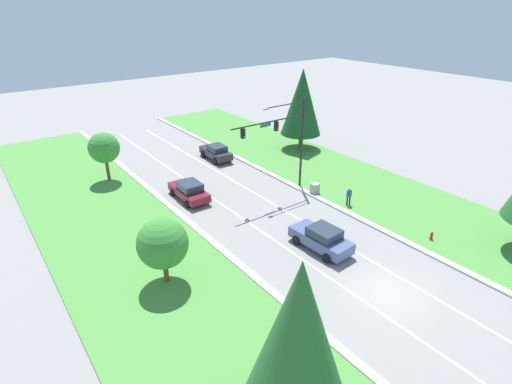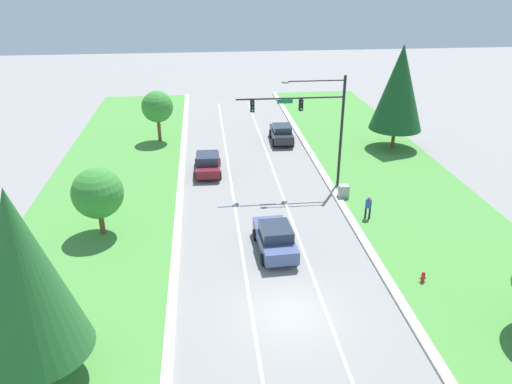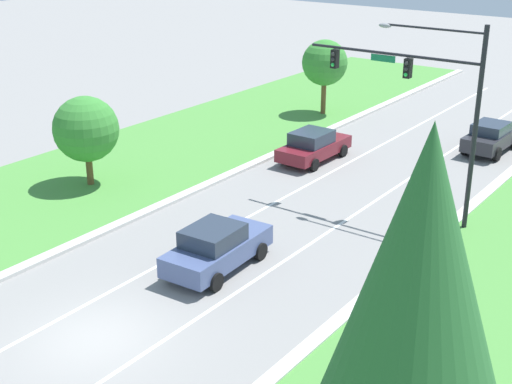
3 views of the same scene
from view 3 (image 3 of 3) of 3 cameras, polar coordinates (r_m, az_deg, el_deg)
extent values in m
plane|color=gray|center=(23.05, -12.73, -11.35)|extent=(160.00, 160.00, 0.00)
cube|color=white|center=(24.27, -15.61, -9.83)|extent=(0.14, 81.00, 0.01)
cube|color=white|center=(21.91, -9.50, -12.98)|extent=(0.14, 81.00, 0.01)
cylinder|color=black|center=(29.57, 17.11, 4.60)|extent=(0.20, 0.20, 8.37)
cylinder|color=black|center=(30.35, 10.81, 10.80)|extent=(7.63, 0.12, 0.12)
cube|color=#147042|center=(30.55, 10.13, 10.49)|extent=(1.10, 0.04, 0.28)
cylinder|color=black|center=(29.48, 14.03, 12.55)|extent=(4.20, 0.09, 0.09)
ellipsoid|color=gray|center=(30.33, 10.29, 12.98)|extent=(0.56, 0.28, 0.20)
cube|color=black|center=(30.13, 12.06, 9.66)|extent=(0.28, 0.32, 0.80)
sphere|color=#2D2D2D|center=(29.93, 11.96, 10.05)|extent=(0.16, 0.16, 0.16)
sphere|color=#2D2D2D|center=(29.98, 11.92, 9.61)|extent=(0.16, 0.16, 0.16)
sphere|color=#23D647|center=(30.02, 11.89, 9.18)|extent=(0.16, 0.16, 0.16)
cube|color=black|center=(31.65, 6.33, 10.55)|extent=(0.28, 0.32, 0.80)
sphere|color=#2D2D2D|center=(31.46, 6.19, 10.92)|extent=(0.16, 0.16, 0.16)
sphere|color=#2D2D2D|center=(31.50, 6.17, 10.50)|extent=(0.16, 0.16, 0.16)
sphere|color=#23D647|center=(31.55, 6.16, 10.09)|extent=(0.16, 0.16, 0.16)
cube|color=#28282D|center=(41.19, 18.31, 4.09)|extent=(1.93, 4.50, 0.74)
cube|color=#283342|center=(40.77, 18.28, 4.88)|extent=(1.67, 2.05, 0.57)
cylinder|color=black|center=(42.82, 17.80, 4.27)|extent=(0.26, 0.77, 0.76)
cylinder|color=black|center=(39.78, 18.72, 2.88)|extent=(0.26, 0.77, 0.76)
cylinder|color=black|center=(40.33, 16.40, 3.40)|extent=(0.26, 0.77, 0.76)
cube|color=#475684|center=(26.29, -3.07, -4.68)|extent=(2.14, 4.71, 0.76)
cube|color=#283342|center=(25.78, -3.46, -3.50)|extent=(1.82, 2.16, 0.64)
cylinder|color=black|center=(27.04, 0.34, -4.77)|extent=(0.27, 0.69, 0.68)
cylinder|color=black|center=(27.99, -2.87, -3.84)|extent=(0.27, 0.69, 0.68)
cylinder|color=black|center=(24.95, -3.25, -7.19)|extent=(0.27, 0.69, 0.68)
cylinder|color=black|center=(25.98, -6.60, -6.08)|extent=(0.27, 0.69, 0.68)
cube|color=maroon|center=(37.87, 4.67, 3.50)|extent=(1.97, 4.67, 0.66)
cube|color=#283342|center=(37.45, 4.47, 4.36)|extent=(1.74, 2.11, 0.67)
cylinder|color=black|center=(38.69, 6.97, 3.30)|extent=(0.25, 0.66, 0.66)
cylinder|color=black|center=(39.60, 4.64, 3.81)|extent=(0.25, 0.66, 0.66)
cylinder|color=black|center=(36.35, 4.67, 2.18)|extent=(0.25, 0.66, 0.66)
cylinder|color=black|center=(37.32, 2.26, 2.75)|extent=(0.25, 0.66, 0.66)
cube|color=#9E9E99|center=(28.95, 14.62, -3.29)|extent=(0.70, 0.60, 1.01)
cylinder|color=#232842|center=(25.99, 12.96, -6.30)|extent=(0.14, 0.14, 0.84)
cylinder|color=#232842|center=(25.86, 13.41, -6.49)|extent=(0.14, 0.14, 0.84)
cube|color=#2D4C99|center=(25.60, 13.32, -4.97)|extent=(0.42, 0.31, 0.60)
sphere|color=tan|center=(25.42, 13.40, -4.08)|extent=(0.22, 0.22, 0.22)
sphere|color=red|center=(19.87, 6.18, -14.68)|extent=(0.18, 0.18, 0.18)
cone|color=#28662D|center=(11.78, 12.58, -11.14)|extent=(4.41, 4.41, 7.06)
cylinder|color=brown|center=(35.02, -13.17, 1.79)|extent=(0.32, 0.32, 1.67)
sphere|color=#388433|center=(34.42, -13.45, 4.92)|extent=(3.10, 3.10, 3.10)
cylinder|color=brown|center=(46.68, 5.42, 7.56)|extent=(0.32, 0.32, 2.30)
sphere|color=#388433|center=(46.20, 5.52, 10.26)|extent=(2.91, 2.91, 2.91)
camera|label=1|loc=(33.19, -54.62, 19.27)|focal=28.00mm
camera|label=2|loc=(20.23, -77.99, 13.87)|focal=35.00mm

